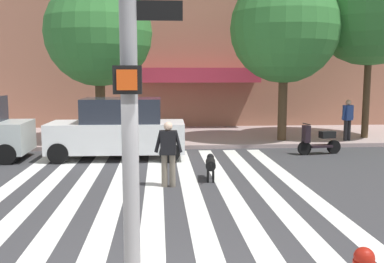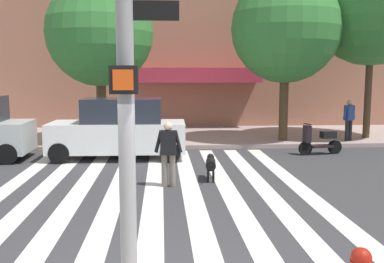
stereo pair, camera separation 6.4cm
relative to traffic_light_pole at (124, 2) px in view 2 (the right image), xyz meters
name	(u,v)px [view 2 (the right image)]	position (x,y,z in m)	size (l,w,h in m)	color
ground_plane	(158,188)	(0.26, 6.10, -3.52)	(160.00, 160.00, 0.00)	#353538
sidewalk_far	(160,136)	(0.26, 14.67, -3.45)	(80.00, 6.00, 0.15)	#A68F8B
crosswalk_stripes	(154,188)	(0.16, 6.10, -3.52)	(7.65, 10.53, 0.01)	silver
traffic_light_pole	(124,2)	(0.00, 0.00, 0.00)	(0.74, 0.46, 5.80)	gray
parked_car_behind_first	(119,129)	(-1.06, 10.10, -2.55)	(4.49, 1.96, 2.01)	white
parked_scooter	(320,141)	(5.90, 10.29, -3.04)	(1.62, 0.59, 1.11)	black
street_tree_nearest	(100,33)	(-2.01, 12.97, 0.85)	(4.14, 4.14, 6.31)	#4C3823
street_tree_middle	(286,28)	(5.23, 12.71, 1.05)	(4.29, 4.29, 6.59)	#4C3823
street_tree_further	(373,4)	(8.91, 13.15, 2.08)	(4.95, 4.95, 7.93)	#4C3823
pedestrian_dog_walker	(168,150)	(0.52, 6.19, -2.59)	(0.71, 0.28, 1.64)	#6B6051
dog_on_leash	(211,164)	(1.65, 6.81, -3.08)	(0.32, 1.06, 0.65)	black
pedestrian_bystander	(349,118)	(7.83, 12.43, -2.44)	(0.66, 0.41, 1.64)	black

